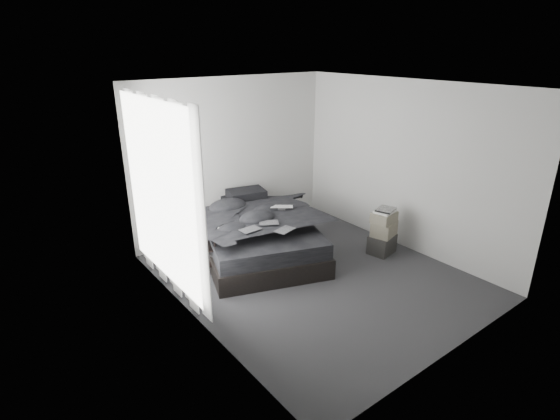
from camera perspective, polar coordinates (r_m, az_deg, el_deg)
floor at (r=6.25m, az=4.49°, el=-8.53°), size 3.60×4.20×0.01m
ceiling at (r=5.47m, az=5.28°, el=15.93°), size 3.60×4.20×0.01m
wall_back at (r=7.36m, az=-6.18°, el=6.89°), size 3.60×0.01×2.60m
wall_front at (r=4.51m, az=22.97°, el=-3.94°), size 3.60×0.01×2.60m
wall_left at (r=4.78m, az=-11.45°, el=-1.22°), size 0.01×4.20×2.60m
wall_right at (r=7.02m, az=15.92°, el=5.52°), size 0.01×4.20×2.60m
window_left at (r=5.55m, az=-15.45°, el=2.11°), size 0.02×2.00×2.30m
curtain_left at (r=5.59m, az=-14.91°, el=1.54°), size 0.06×2.12×2.48m
bed at (r=6.76m, az=-2.84°, el=-4.72°), size 2.24×2.56×0.29m
mattress at (r=6.65m, az=-2.88°, el=-2.71°), size 2.16×2.48×0.23m
duvet at (r=6.51m, az=-2.80°, el=-0.95°), size 2.10×2.25×0.25m
pillow_lower at (r=7.32m, az=-5.00°, el=1.08°), size 0.75×0.63×0.15m
pillow_upper at (r=7.27m, az=-4.44°, el=2.12°), size 0.68×0.54×0.14m
laptop at (r=6.66m, az=0.22°, el=0.85°), size 0.41×0.38×0.03m
comic_a at (r=5.94m, az=-3.93°, el=-1.86°), size 0.28×0.19×0.01m
comic_b at (r=6.15m, az=-1.47°, el=-0.93°), size 0.32×0.29×0.01m
comic_c at (r=5.91m, az=0.64°, el=-1.80°), size 0.31×0.24×0.01m
side_stand at (r=6.19m, az=-8.53°, el=-5.56°), size 0.46×0.46×0.66m
papers at (r=6.05m, az=-8.57°, el=-2.69°), size 0.32×0.29×0.01m
floor_books at (r=6.17m, az=-12.42°, el=-8.79°), size 0.18×0.21×0.13m
box_lower at (r=7.00m, az=13.16°, el=-4.34°), size 0.46×0.39×0.30m
box_mid at (r=6.90m, az=13.43°, el=-2.37°), size 0.44×0.39×0.23m
box_upper at (r=6.81m, az=13.43°, el=-0.92°), size 0.40×0.34×0.16m
art_book_white at (r=6.79m, az=13.53°, el=-0.16°), size 0.35×0.30×0.03m
art_book_snake at (r=6.78m, az=13.65°, el=0.07°), size 0.35×0.31×0.03m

